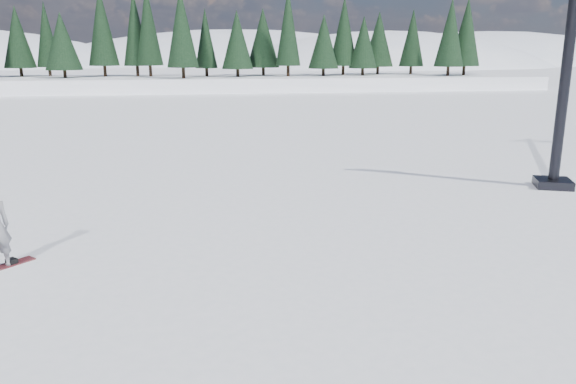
{
  "coord_description": "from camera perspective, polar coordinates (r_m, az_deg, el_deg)",
  "views": [
    {
      "loc": [
        4.75,
        -12.88,
        4.46
      ],
      "look_at": [
        6.81,
        0.26,
        1.1
      ],
      "focal_mm": 35.0,
      "sensor_mm": 36.0,
      "label": 1
    }
  ],
  "objects": [
    {
      "name": "lift_tower",
      "position": [
        20.42,
        26.17,
        8.74
      ],
      "size": [
        1.99,
        1.45,
        7.45
      ],
      "rotation": [
        0.0,
        0.0,
        -0.38
      ],
      "color": "black",
      "rests_on": "ground"
    },
    {
      "name": "alpine_backdrop",
      "position": [
        203.55,
        -13.68,
        8.58
      ],
      "size": [
        412.5,
        227.0,
        53.2
      ],
      "color": "white",
      "rests_on": "ground"
    }
  ]
}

